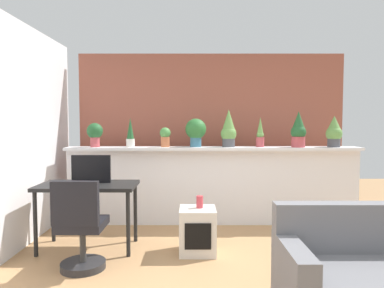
# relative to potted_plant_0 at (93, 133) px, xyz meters

# --- Properties ---
(ground_plane) EXTENTS (12.00, 12.00, 0.00)m
(ground_plane) POSITION_rel_potted_plant_0_xyz_m (1.65, -1.95, -1.30)
(ground_plane) COLOR tan
(divider_wall) EXTENTS (4.09, 0.16, 1.06)m
(divider_wall) POSITION_rel_potted_plant_0_xyz_m (1.65, 0.05, -0.77)
(divider_wall) COLOR white
(divider_wall) RESTS_ON ground
(plant_shelf) EXTENTS (4.09, 0.35, 0.04)m
(plant_shelf) POSITION_rel_potted_plant_0_xyz_m (1.65, 0.01, -0.22)
(plant_shelf) COLOR white
(plant_shelf) RESTS_ON divider_wall
(brick_wall_behind) EXTENTS (4.09, 0.10, 2.50)m
(brick_wall_behind) POSITION_rel_potted_plant_0_xyz_m (1.65, 0.65, -0.05)
(brick_wall_behind) COLOR #9E5442
(brick_wall_behind) RESTS_ON ground
(potted_plant_0) EXTENTS (0.22, 0.22, 0.34)m
(potted_plant_0) POSITION_rel_potted_plant_0_xyz_m (0.00, 0.00, 0.00)
(potted_plant_0) COLOR #B7474C
(potted_plant_0) RESTS_ON plant_shelf
(potted_plant_1) EXTENTS (0.12, 0.12, 0.41)m
(potted_plant_1) POSITION_rel_potted_plant_0_xyz_m (0.50, -0.01, -0.01)
(potted_plant_1) COLOR silver
(potted_plant_1) RESTS_ON plant_shelf
(potted_plant_2) EXTENTS (0.15, 0.15, 0.27)m
(potted_plant_2) POSITION_rel_potted_plant_0_xyz_m (0.98, 0.02, -0.05)
(potted_plant_2) COLOR #C66B42
(potted_plant_2) RESTS_ON plant_shelf
(potted_plant_3) EXTENTS (0.29, 0.29, 0.40)m
(potted_plant_3) POSITION_rel_potted_plant_0_xyz_m (1.41, 0.05, 0.03)
(potted_plant_3) COLOR #386B84
(potted_plant_3) RESTS_ON plant_shelf
(potted_plant_4) EXTENTS (0.22, 0.22, 0.53)m
(potted_plant_4) POSITION_rel_potted_plant_0_xyz_m (1.87, 0.05, 0.05)
(potted_plant_4) COLOR #4C4C51
(potted_plant_4) RESTS_ON plant_shelf
(potted_plant_5) EXTENTS (0.11, 0.11, 0.42)m
(potted_plant_5) POSITION_rel_potted_plant_0_xyz_m (2.31, 0.05, -0.02)
(potted_plant_5) COLOR #B7474C
(potted_plant_5) RESTS_ON plant_shelf
(potted_plant_6) EXTENTS (0.21, 0.21, 0.50)m
(potted_plant_6) POSITION_rel_potted_plant_0_xyz_m (2.83, -0.02, 0.04)
(potted_plant_6) COLOR #B7474C
(potted_plant_6) RESTS_ON plant_shelf
(potted_plant_7) EXTENTS (0.22, 0.22, 0.44)m
(potted_plant_7) POSITION_rel_potted_plant_0_xyz_m (3.34, 0.02, 0.02)
(potted_plant_7) COLOR #4C4C51
(potted_plant_7) RESTS_ON plant_shelf
(desk) EXTENTS (1.10, 0.60, 0.75)m
(desk) POSITION_rel_potted_plant_0_xyz_m (0.17, -0.95, -0.63)
(desk) COLOR black
(desk) RESTS_ON ground
(tv_monitor) EXTENTS (0.45, 0.04, 0.32)m
(tv_monitor) POSITION_rel_potted_plant_0_xyz_m (0.18, -0.87, -0.39)
(tv_monitor) COLOR black
(tv_monitor) RESTS_ON desk
(office_chair) EXTENTS (0.45, 0.45, 0.91)m
(office_chair) POSITION_rel_potted_plant_0_xyz_m (0.27, -1.59, -0.91)
(office_chair) COLOR #262628
(office_chair) RESTS_ON ground
(side_cube_shelf) EXTENTS (0.40, 0.41, 0.50)m
(side_cube_shelf) POSITION_rel_potted_plant_0_xyz_m (1.42, -1.10, -1.05)
(side_cube_shelf) COLOR silver
(side_cube_shelf) RESTS_ON ground
(vase_on_shelf) EXTENTS (0.08, 0.08, 0.13)m
(vase_on_shelf) POSITION_rel_potted_plant_0_xyz_m (1.44, -1.07, -0.73)
(vase_on_shelf) COLOR #CC3D47
(vase_on_shelf) RESTS_ON side_cube_shelf
(couch) EXTENTS (1.56, 0.77, 0.80)m
(couch) POSITION_rel_potted_plant_0_xyz_m (2.80, -2.38, -1.02)
(couch) COLOR slate
(couch) RESTS_ON ground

